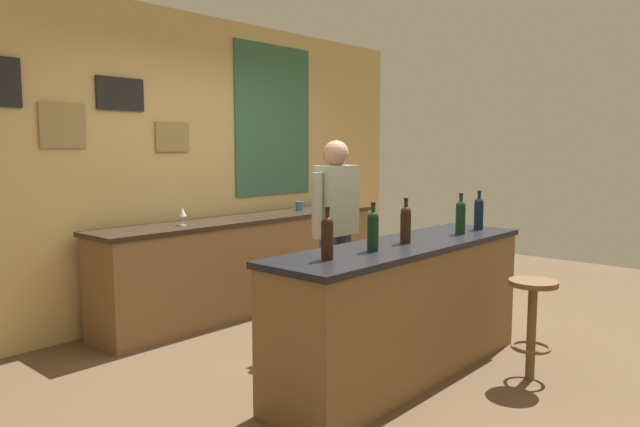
# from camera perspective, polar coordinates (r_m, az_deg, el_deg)

# --- Properties ---
(ground_plane) EXTENTS (10.00, 10.00, 0.00)m
(ground_plane) POSITION_cam_1_polar(r_m,az_deg,el_deg) (4.47, 3.64, -14.03)
(ground_plane) COLOR brown
(back_wall) EXTENTS (6.00, 0.09, 2.80)m
(back_wall) POSITION_cam_1_polar(r_m,az_deg,el_deg) (5.69, -12.45, 4.83)
(back_wall) COLOR tan
(back_wall) RESTS_ON ground_plane
(bar_counter) EXTENTS (2.30, 0.60, 0.92)m
(bar_counter) POSITION_cam_1_polar(r_m,az_deg,el_deg) (4.11, 8.14, -9.18)
(bar_counter) COLOR brown
(bar_counter) RESTS_ON ground_plane
(side_counter) EXTENTS (3.16, 0.56, 0.90)m
(side_counter) POSITION_cam_1_polar(r_m,az_deg,el_deg) (5.73, -6.92, -4.81)
(side_counter) COLOR brown
(side_counter) RESTS_ON ground_plane
(bartender) EXTENTS (0.52, 0.21, 1.62)m
(bartender) POSITION_cam_1_polar(r_m,az_deg,el_deg) (4.76, 1.54, -1.14)
(bartender) COLOR #384766
(bartender) RESTS_ON ground_plane
(bar_stool) EXTENTS (0.32, 0.32, 0.68)m
(bar_stool) POSITION_cam_1_polar(r_m,az_deg,el_deg) (4.24, 19.90, -9.03)
(bar_stool) COLOR brown
(bar_stool) RESTS_ON ground_plane
(wine_bottle_a) EXTENTS (0.07, 0.07, 0.31)m
(wine_bottle_a) POSITION_cam_1_polar(r_m,az_deg,el_deg) (3.37, 0.71, -2.21)
(wine_bottle_a) COLOR black
(wine_bottle_a) RESTS_ON bar_counter
(wine_bottle_b) EXTENTS (0.07, 0.07, 0.31)m
(wine_bottle_b) POSITION_cam_1_polar(r_m,az_deg,el_deg) (3.66, 5.16, -1.55)
(wine_bottle_b) COLOR black
(wine_bottle_b) RESTS_ON bar_counter
(wine_bottle_c) EXTENTS (0.07, 0.07, 0.31)m
(wine_bottle_c) POSITION_cam_1_polar(r_m,az_deg,el_deg) (3.99, 8.28, -0.93)
(wine_bottle_c) COLOR black
(wine_bottle_c) RESTS_ON bar_counter
(wine_bottle_d) EXTENTS (0.07, 0.07, 0.31)m
(wine_bottle_d) POSITION_cam_1_polar(r_m,az_deg,el_deg) (4.49, 13.49, -0.23)
(wine_bottle_d) COLOR black
(wine_bottle_d) RESTS_ON bar_counter
(wine_bottle_e) EXTENTS (0.07, 0.07, 0.31)m
(wine_bottle_e) POSITION_cam_1_polar(r_m,az_deg,el_deg) (4.79, 15.16, 0.13)
(wine_bottle_e) COLOR black
(wine_bottle_e) RESTS_ON bar_counter
(wine_glass_a) EXTENTS (0.07, 0.07, 0.16)m
(wine_glass_a) POSITION_cam_1_polar(r_m,az_deg,el_deg) (5.13, -13.21, 0.08)
(wine_glass_a) COLOR silver
(wine_glass_a) RESTS_ON side_counter
(wine_glass_b) EXTENTS (0.07, 0.07, 0.16)m
(wine_glass_b) POSITION_cam_1_polar(r_m,az_deg,el_deg) (6.25, -0.04, 1.34)
(wine_glass_b) COLOR silver
(wine_glass_b) RESTS_ON side_counter
(wine_glass_c) EXTENTS (0.07, 0.07, 0.16)m
(wine_glass_c) POSITION_cam_1_polar(r_m,az_deg,el_deg) (6.73, 1.78, 1.70)
(wine_glass_c) COLOR silver
(wine_glass_c) RESTS_ON side_counter
(coffee_mug) EXTENTS (0.12, 0.08, 0.09)m
(coffee_mug) POSITION_cam_1_polar(r_m,az_deg,el_deg) (6.24, -1.99, 0.75)
(coffee_mug) COLOR #336699
(coffee_mug) RESTS_ON side_counter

